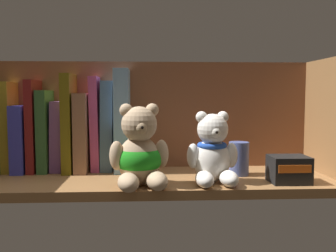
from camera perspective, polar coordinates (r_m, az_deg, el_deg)
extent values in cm
cube|color=olive|center=(84.25, -2.47, -8.61)|extent=(80.33, 24.22, 2.00)
cube|color=brown|center=(94.87, -2.58, 1.14)|extent=(82.73, 1.20, 29.02)
cube|color=olive|center=(92.14, 23.89, 0.64)|extent=(1.60, 26.62, 29.02)
cube|color=#155F56|center=(99.30, -24.60, -0.63)|extent=(3.24, 11.91, 19.88)
cube|color=olive|center=(98.19, -23.05, -0.08)|extent=(2.11, 10.97, 21.69)
cube|color=#383DC2|center=(97.44, -21.31, -1.72)|extent=(3.08, 13.96, 16.09)
cube|color=maroon|center=(96.28, -19.71, 0.06)|extent=(1.88, 12.93, 22.14)
cube|color=#325E31|center=(95.67, -18.19, -0.66)|extent=(2.42, 12.38, 19.69)
cube|color=#7D4C93|center=(95.05, -16.42, -1.45)|extent=(3.14, 10.26, 17.13)
cube|color=#675910|center=(94.13, -14.73, 0.52)|extent=(2.24, 14.91, 23.57)
cube|color=#8B5F46|center=(93.74, -12.85, -0.87)|extent=(3.04, 14.45, 18.97)
cube|color=#B54279|center=(93.11, -11.06, 0.38)|extent=(2.38, 9.80, 23.05)
cube|color=#445E76|center=(92.78, -9.26, 0.06)|extent=(3.28, 9.79, 22.01)
cube|color=#739BC1|center=(92.35, -7.00, 0.94)|extent=(3.51, 14.33, 24.77)
ellipsoid|color=tan|center=(76.08, -4.52, -5.36)|extent=(8.71, 7.99, 10.25)
sphere|color=tan|center=(74.62, -4.50, 0.27)|extent=(7.29, 7.29, 7.29)
sphere|color=tan|center=(74.63, -6.51, 2.44)|extent=(2.73, 2.73, 2.73)
sphere|color=tan|center=(75.37, -2.65, 2.49)|extent=(2.73, 2.73, 2.73)
sphere|color=tan|center=(72.11, -4.19, -0.23)|extent=(2.73, 2.73, 2.73)
sphere|color=black|center=(71.16, -4.08, -0.23)|extent=(0.96, 0.96, 0.96)
ellipsoid|color=tan|center=(71.66, -6.18, -8.70)|extent=(5.22, 7.44, 3.64)
ellipsoid|color=tan|center=(72.52, -1.70, -8.52)|extent=(5.22, 7.44, 3.64)
ellipsoid|color=tan|center=(74.83, -7.97, -4.57)|extent=(3.43, 3.43, 5.92)
ellipsoid|color=tan|center=(76.17, -1.03, -4.36)|extent=(3.43, 3.43, 5.92)
ellipsoid|color=#1C8E1A|center=(76.03, -4.52, -5.17)|extent=(9.43, 8.71, 7.17)
ellipsoid|color=white|center=(79.18, 6.81, -5.36)|extent=(7.84, 7.19, 9.22)
sphere|color=white|center=(77.83, 6.94, -0.50)|extent=(6.56, 6.56, 6.56)
sphere|color=white|center=(77.56, 5.23, 1.39)|extent=(2.46, 2.46, 2.46)
sphere|color=white|center=(78.67, 8.50, 1.41)|extent=(2.46, 2.46, 2.46)
sphere|color=white|center=(75.63, 7.37, -0.95)|extent=(2.46, 2.46, 2.46)
sphere|color=black|center=(74.79, 7.53, -0.97)|extent=(0.86, 0.86, 0.86)
ellipsoid|color=white|center=(75.01, 5.70, -8.23)|extent=(4.12, 6.40, 3.28)
ellipsoid|color=white|center=(76.28, 9.45, -8.06)|extent=(4.12, 6.40, 3.28)
ellipsoid|color=white|center=(77.65, 3.92, -4.68)|extent=(2.85, 2.85, 5.33)
ellipsoid|color=white|center=(79.64, 9.81, -4.50)|extent=(2.85, 2.85, 5.33)
torus|color=#2249B0|center=(78.66, 6.83, -2.98)|extent=(6.29, 6.29, 1.18)
cylinder|color=#4C5B99|center=(87.15, 10.93, -4.98)|extent=(4.64, 4.64, 7.73)
cube|color=black|center=(82.63, 18.23, -6.39)|extent=(8.00, 6.60, 5.67)
cube|color=orange|center=(79.41, 19.13, -6.34)|extent=(6.80, 0.16, 1.59)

